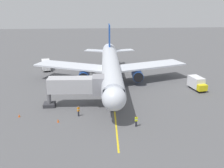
{
  "coord_description": "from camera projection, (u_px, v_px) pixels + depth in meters",
  "views": [
    {
      "loc": [
        2.72,
        56.09,
        18.05
      ],
      "look_at": [
        -0.85,
        10.25,
        3.0
      ],
      "focal_mm": 42.39,
      "sensor_mm": 36.0,
      "label": 1
    }
  ],
  "objects": [
    {
      "name": "box_truck_rear_apron",
      "position": [
        197.0,
        83.0,
        54.07
      ],
      "size": [
        2.78,
        4.88,
        2.62
      ],
      "color": "yellow",
      "rests_on": "ground"
    },
    {
      "name": "apron_lead_in_line",
      "position": [
        113.0,
        95.0,
        51.22
      ],
      "size": [
        2.16,
        39.97,
        0.01
      ],
      "primitive_type": "cube",
      "rotation": [
        0.0,
        0.0,
        -0.05
      ],
      "color": "yellow",
      "rests_on": "ground"
    },
    {
      "name": "safety_cone_nose_left",
      "position": [
        58.0,
        121.0,
        40.12
      ],
      "size": [
        0.32,
        0.32,
        0.55
      ],
      "primitive_type": "cone",
      "color": "#F2590F",
      "rests_on": "ground"
    },
    {
      "name": "box_truck_near_nose",
      "position": [
        46.0,
        65.0,
        68.66
      ],
      "size": [
        2.87,
        4.91,
        2.62
      ],
      "color": "white",
      "rests_on": "ground"
    },
    {
      "name": "airplane",
      "position": [
        111.0,
        67.0,
        55.93
      ],
      "size": [
        34.77,
        40.32,
        11.5
      ],
      "color": "silver",
      "rests_on": "ground"
    },
    {
      "name": "safety_cone_nose_right",
      "position": [
        19.0,
        115.0,
        41.88
      ],
      "size": [
        0.32,
        0.32,
        0.55
      ],
      "primitive_type": "cone",
      "color": "#F2590F",
      "rests_on": "ground"
    },
    {
      "name": "ground_crew_marshaller",
      "position": [
        136.0,
        121.0,
        38.62
      ],
      "size": [
        0.44,
        0.33,
        1.71
      ],
      "color": "#23232D",
      "rests_on": "ground"
    },
    {
      "name": "jet_bridge",
      "position": [
        81.0,
        86.0,
        45.14
      ],
      "size": [
        11.46,
        3.4,
        5.4
      ],
      "color": "#B7B7BC",
      "rests_on": "ground"
    },
    {
      "name": "belt_loader_portside",
      "position": [
        90.0,
        69.0,
        67.62
      ],
      "size": [
        1.65,
        4.63,
        2.32
      ],
      "color": "black",
      "rests_on": "ground"
    },
    {
      "name": "ground_crew_wing_walker",
      "position": [
        78.0,
        111.0,
        42.03
      ],
      "size": [
        0.46,
        0.46,
        1.71
      ],
      "color": "#23232D",
      "rests_on": "ground"
    },
    {
      "name": "ground_plane",
      "position": [
        105.0,
        83.0,
        58.96
      ],
      "size": [
        220.0,
        220.0,
        0.0
      ],
      "primitive_type": "plane",
      "color": "#565659"
    }
  ]
}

